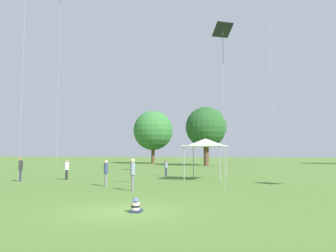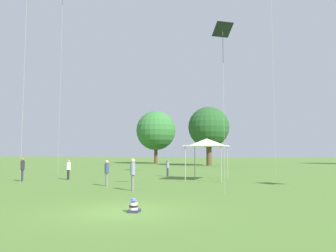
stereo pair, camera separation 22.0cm
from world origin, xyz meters
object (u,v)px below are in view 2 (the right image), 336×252
Objects in this scene: person_standing_2 at (133,171)px; distant_tree_0 at (209,127)px; person_standing_0 at (68,168)px; canopy_tent at (207,143)px; distant_tree_1 at (156,131)px; person_standing_3 at (107,170)px; person_standing_4 at (22,167)px; kite_2 at (63,0)px; seated_toddler at (134,207)px; kite_3 at (223,34)px; person_standing_1 at (168,166)px.

person_standing_2 is 0.18× the size of distant_tree_0.
distant_tree_0 is at bearing -143.75° from person_standing_2.
person_standing_0 is 0.16× the size of distant_tree_0.
distant_tree_1 is (-15.87, 36.83, 3.67)m from canopy_tent.
person_standing_3 is 0.95× the size of person_standing_4.
distant_tree_0 is at bearing 97.88° from canopy_tent.
person_standing_3 is 0.17× the size of distant_tree_0.
person_standing_3 is at bearing 17.78° from person_standing_4.
kite_2 is at bearing -75.13° from person_standing_3.
person_standing_4 is at bearing -160.66° from canopy_tent.
kite_2 is 1.88× the size of distant_tree_0.
distant_tree_1 is at bearing 113.31° from canopy_tent.
kite_2 is at bearing -124.67° from person_standing_0.
kite_3 reaches higher than seated_toddler.
person_standing_1 is at bearing 68.59° from person_standing_4.
person_standing_0 reaches higher than seated_toddler.
person_standing_4 is 0.18× the size of distant_tree_0.
seated_toddler is 9.96m from person_standing_3.
seated_toddler is 44.74m from distant_tree_0.
seated_toddler is 0.16× the size of canopy_tent.
person_standing_2 is (-2.57, 6.41, 0.94)m from seated_toddler.
person_standing_4 is (-10.46, 3.53, -0.06)m from person_standing_2.
distant_tree_0 reaches higher than person_standing_4.
person_standing_0 is at bearing -139.04° from kite_2.
seated_toddler is 16.41m from person_standing_4.
canopy_tent is at bearing -60.47° from kite_3.
person_standing_4 is (-9.41, -7.90, 0.17)m from person_standing_1.
person_standing_3 is 19.78m from kite_2.
person_standing_4 is at bearing -86.80° from distant_tree_1.
person_standing_4 is 0.19× the size of kite_3.
seated_toddler is 0.28× the size of person_standing_2.
kite_2 is 1.78× the size of distant_tree_1.
canopy_tent reaches higher than person_standing_1.
person_standing_0 is at bearing 128.52° from seated_toddler.
distant_tree_0 is at bearing -127.23° from person_standing_3.
distant_tree_1 is at bearing 104.62° from seated_toddler.
person_standing_3 is at bearing -132.98° from kite_2.
distant_tree_1 is (-11.79, 7.38, 0.15)m from distant_tree_0.
kite_2 is (-3.28, 3.47, 16.29)m from person_standing_0.
seated_toddler is 0.05× the size of distant_tree_1.
seated_toddler is at bearing -92.03° from canopy_tent.
person_standing_4 is (-2.48, -2.41, 0.13)m from person_standing_0.
person_standing_1 is 0.17× the size of kite_3.
distant_tree_0 reaches higher than person_standing_0.
canopy_tent is (11.06, 2.35, 2.03)m from person_standing_0.
person_standing_2 reaches higher than person_standing_4.
kite_3 is at bearing 15.96° from person_standing_4.
person_standing_1 is 19.36m from kite_2.
person_standing_0 is at bearing -9.45° from kite_3.
person_standing_4 is 35.91m from distant_tree_0.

